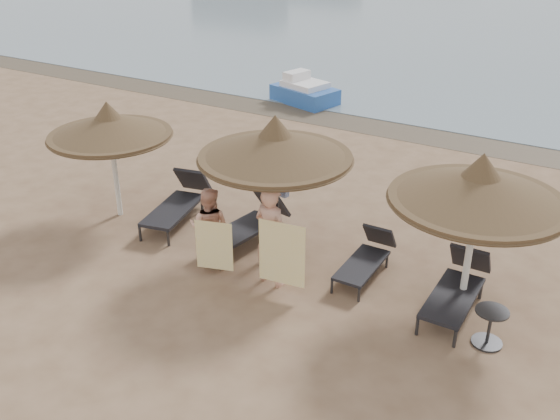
% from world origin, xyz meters
% --- Properties ---
extents(ground, '(160.00, 160.00, 0.00)m').
position_xyz_m(ground, '(0.00, 0.00, 0.00)').
color(ground, '#8F6E52').
rests_on(ground, ground).
extents(wet_sand_strip, '(200.00, 1.60, 0.01)m').
position_xyz_m(wet_sand_strip, '(0.00, 9.40, 0.00)').
color(wet_sand_strip, brown).
rests_on(wet_sand_strip, ground).
extents(palapa_left, '(2.57, 2.57, 2.55)m').
position_xyz_m(palapa_left, '(-3.60, 1.12, 2.03)').
color(palapa_left, white).
rests_on(palapa_left, ground).
extents(palapa_center, '(2.85, 2.85, 2.82)m').
position_xyz_m(palapa_center, '(0.21, 1.35, 2.25)').
color(palapa_center, white).
rests_on(palapa_center, ground).
extents(palapa_right, '(2.82, 2.82, 2.79)m').
position_xyz_m(palapa_right, '(3.81, 1.42, 2.22)').
color(palapa_right, white).
rests_on(palapa_right, ground).
extents(lounger_far_left, '(1.10, 2.21, 0.94)m').
position_xyz_m(lounger_far_left, '(-2.34, 1.61, 0.42)').
color(lounger_far_left, '#2D2D2F').
rests_on(lounger_far_left, ground).
extents(lounger_near_left, '(1.00, 2.13, 0.92)m').
position_xyz_m(lounger_near_left, '(-0.51, 1.55, 0.41)').
color(lounger_near_left, '#2D2D2F').
rests_on(lounger_near_left, ground).
extents(lounger_near_right, '(0.58, 1.72, 0.77)m').
position_xyz_m(lounger_near_right, '(2.00, 1.60, 0.34)').
color(lounger_near_right, '#2D2D2F').
rests_on(lounger_near_right, ground).
extents(lounger_far_right, '(0.69, 2.02, 0.90)m').
position_xyz_m(lounger_far_right, '(3.73, 1.38, 0.40)').
color(lounger_far_right, '#2D2D2F').
rests_on(lounger_far_right, ground).
extents(side_table, '(0.51, 0.51, 0.62)m').
position_xyz_m(side_table, '(4.43, 0.64, 0.29)').
color(side_table, '#2D2D2F').
rests_on(side_table, ground).
extents(person_left, '(0.96, 0.78, 1.82)m').
position_xyz_m(person_left, '(-0.67, 0.42, 0.91)').
color(person_left, '#E3A487').
rests_on(person_left, ground).
extents(person_right, '(1.11, 0.82, 2.20)m').
position_xyz_m(person_right, '(0.64, 0.47, 1.10)').
color(person_right, '#E3A487').
rests_on(person_right, ground).
extents(towel_left, '(0.67, 0.21, 0.97)m').
position_xyz_m(towel_left, '(-0.32, 0.07, 0.67)').
color(towel_left, yellow).
rests_on(towel_left, ground).
extents(towel_right, '(0.84, 0.12, 1.18)m').
position_xyz_m(towel_right, '(0.99, 0.22, 0.82)').
color(towel_right, yellow).
rests_on(towel_right, ground).
extents(bag_patterned, '(0.35, 0.17, 0.43)m').
position_xyz_m(bag_patterned, '(0.21, 1.53, 1.41)').
color(bag_patterned, white).
rests_on(bag_patterned, ground).
extents(bag_dark, '(0.27, 0.13, 0.37)m').
position_xyz_m(bag_dark, '(0.21, 1.19, 1.25)').
color(bag_dark, black).
rests_on(bag_dark, ground).
extents(pedal_boat, '(2.42, 1.83, 1.00)m').
position_xyz_m(pedal_boat, '(-4.03, 10.51, 0.37)').
color(pedal_boat, '#2C5EB6').
rests_on(pedal_boat, ground).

